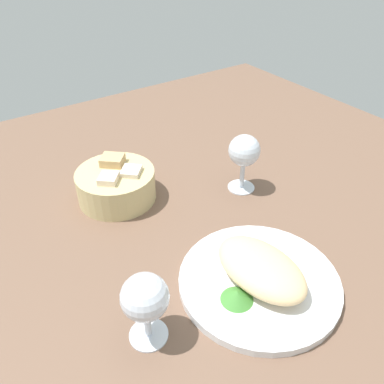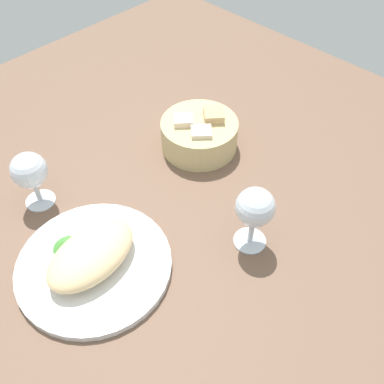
{
  "view_description": "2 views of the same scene",
  "coord_description": "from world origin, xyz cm",
  "px_view_note": "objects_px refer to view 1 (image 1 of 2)",
  "views": [
    {
      "loc": [
        -45.43,
        34.62,
        49.63
      ],
      "look_at": [
        4.46,
        0.43,
        5.74
      ],
      "focal_mm": 36.85,
      "sensor_mm": 36.0,
      "label": 1
    },
    {
      "loc": [
        -33.3,
        -38.02,
        62.93
      ],
      "look_at": [
        4.38,
        -1.3,
        4.82
      ],
      "focal_mm": 40.84,
      "sensor_mm": 36.0,
      "label": 2
    }
  ],
  "objects_px": {
    "plate": "(259,281)",
    "wine_glass_far": "(145,300)",
    "bread_basket": "(117,184)",
    "wine_glass_near": "(244,153)"
  },
  "relations": [
    {
      "from": "plate",
      "to": "wine_glass_far",
      "type": "xyz_separation_m",
      "value": [
        0.02,
        0.19,
        0.07
      ]
    },
    {
      "from": "wine_glass_far",
      "to": "plate",
      "type": "bearing_deg",
      "value": -95.47
    },
    {
      "from": "wine_glass_far",
      "to": "wine_glass_near",
      "type": "bearing_deg",
      "value": -59.24
    },
    {
      "from": "wine_glass_near",
      "to": "bread_basket",
      "type": "bearing_deg",
      "value": 63.27
    },
    {
      "from": "wine_glass_near",
      "to": "wine_glass_far",
      "type": "relative_size",
      "value": 1.09
    },
    {
      "from": "bread_basket",
      "to": "wine_glass_far",
      "type": "relative_size",
      "value": 1.37
    },
    {
      "from": "wine_glass_far",
      "to": "bread_basket",
      "type": "bearing_deg",
      "value": -18.56
    },
    {
      "from": "plate",
      "to": "bread_basket",
      "type": "bearing_deg",
      "value": 13.78
    },
    {
      "from": "plate",
      "to": "bread_basket",
      "type": "height_order",
      "value": "bread_basket"
    },
    {
      "from": "plate",
      "to": "bread_basket",
      "type": "distance_m",
      "value": 0.35
    }
  ]
}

